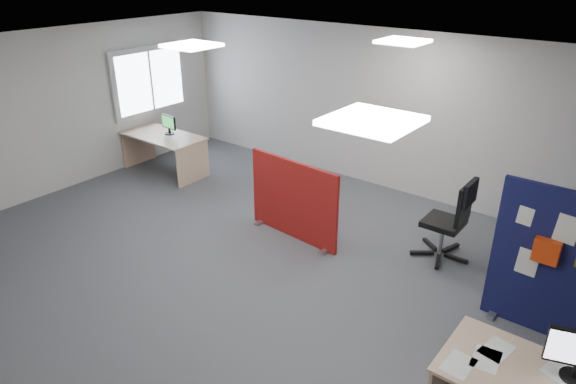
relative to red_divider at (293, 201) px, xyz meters
The scene contains 11 objects.
floor 1.27m from the red_divider, 75.37° to the right, with size 9.00×9.00×0.00m, color #56585E.
ceiling 2.41m from the red_divider, 75.37° to the right, with size 9.00×7.00×0.02m, color white.
wall_back 2.55m from the red_divider, 83.25° to the left, with size 9.00×0.02×2.70m, color silver.
wall_left 4.42m from the red_divider, 165.47° to the right, with size 0.02×7.00×2.70m, color silver.
window 4.36m from the red_divider, 167.66° to the left, with size 0.06×1.70×1.30m.
ceiling_lights 2.23m from the red_divider, 34.52° to the right, with size 4.10×4.10×0.04m.
red_divider is the anchor object (origin of this frame).
second_desk 3.43m from the red_divider, behind, with size 1.61×0.80×0.73m.
monitor_second 3.40m from the red_divider, 169.89° to the left, with size 0.39×0.18×0.36m.
office_chair 2.17m from the red_divider, 21.50° to the left, with size 0.73×0.77×1.15m.
desk_papers 4.04m from the red_divider, 23.84° to the right, with size 1.51×0.83×0.00m.
Camera 1 is at (3.67, -4.11, 3.72)m, focal length 32.00 mm.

